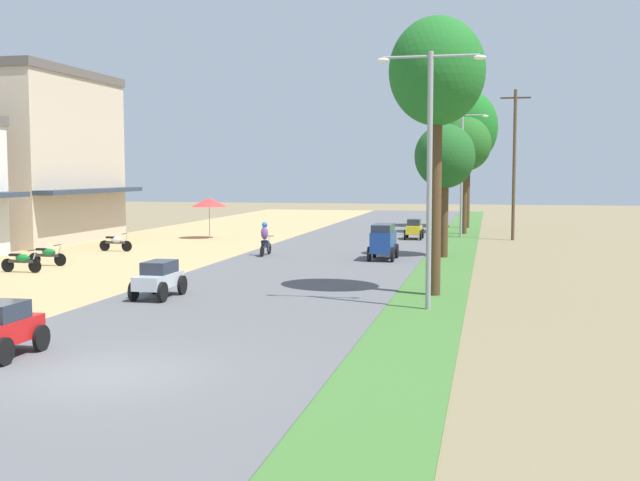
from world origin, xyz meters
The scene contains 20 objects.
ground_plane centered at (0.00, 0.00, 0.00)m, with size 180.00×180.00×0.00m, color #7A6B4C.
road_strip centered at (0.00, 0.00, 0.04)m, with size 9.00×140.00×0.08m, color #565659.
median_strip centered at (5.70, 0.00, 0.03)m, with size 2.40×140.00×0.06m, color #3D6B2D.
shophouse_mid centered at (-19.98, 28.00, 5.05)m, with size 9.94×10.96×10.10m.
parked_motorbike_fourth centered at (-11.12, 14.46, 0.55)m, with size 1.80×0.54×0.94m.
parked_motorbike_fifth centered at (-11.36, 16.81, 0.55)m, with size 1.80×0.54×0.94m.
parked_motorbike_sixth centered at (-11.38, 23.34, 0.55)m, with size 1.80×0.54×0.94m.
vendor_umbrella centered at (-9.43, 32.01, 2.31)m, with size 2.20×2.20×2.52m.
median_tree_nearest centered at (5.80, 12.01, 7.33)m, with size 3.15×3.15×9.16m.
median_tree_second centered at (5.41, 24.08, 4.85)m, with size 2.90×2.90×6.40m.
median_tree_third centered at (5.90, 39.04, 5.97)m, with size 3.42×3.42×7.74m.
median_tree_fourth centered at (5.95, 45.00, 7.39)m, with size 4.21×4.21×10.03m.
streetlamp_near centered at (5.80, 9.20, 4.46)m, with size 3.16×0.20×7.61m.
streetlamp_mid centered at (5.80, 35.95, 4.54)m, with size 3.16×0.20×7.77m.
utility_pole_near centered at (8.96, 35.38, 4.76)m, with size 1.80×0.20×9.14m.
car_hatchback_red centered at (-2.86, 0.92, 0.75)m, with size 1.04×2.00×1.23m.
car_sedan_silver centered at (-2.93, 9.44, 0.74)m, with size 1.10×2.26×1.19m.
car_van_blue centered at (2.73, 22.13, 1.02)m, with size 1.19×2.41×1.67m.
car_hatchback_yellow centered at (3.06, 33.92, 0.75)m, with size 1.04×2.00×1.23m.
motorbike_ahead_second centered at (-3.16, 22.74, 0.86)m, with size 0.54×1.80×1.66m.
Camera 1 is at (7.57, -14.43, 4.15)m, focal length 44.49 mm.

